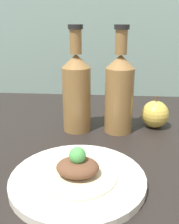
# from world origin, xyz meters

# --- Properties ---
(ground_plane) EXTENTS (1.80, 1.10, 0.04)m
(ground_plane) POSITION_xyz_m (0.00, 0.00, -0.02)
(ground_plane) COLOR black
(plate) EXTENTS (0.27, 0.27, 0.02)m
(plate) POSITION_xyz_m (0.01, -0.11, 0.01)
(plate) COLOR silver
(plate) RESTS_ON ground_plane
(plated_food) EXTENTS (0.16, 0.16, 0.06)m
(plated_food) POSITION_xyz_m (0.01, -0.11, 0.03)
(plated_food) COLOR beige
(plated_food) RESTS_ON plate
(cider_bottle_left) EXTENTS (0.08, 0.08, 0.29)m
(cider_bottle_left) POSITION_xyz_m (-0.02, 0.15, 0.12)
(cider_bottle_left) COLOR olive
(cider_bottle_left) RESTS_ON ground_plane
(cider_bottle_right) EXTENTS (0.08, 0.08, 0.29)m
(cider_bottle_right) POSITION_xyz_m (0.10, 0.15, 0.12)
(cider_bottle_right) COLOR olive
(cider_bottle_right) RESTS_ON ground_plane
(apple) EXTENTS (0.08, 0.08, 0.10)m
(apple) POSITION_xyz_m (0.21, 0.19, 0.04)
(apple) COLOR gold
(apple) RESTS_ON ground_plane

